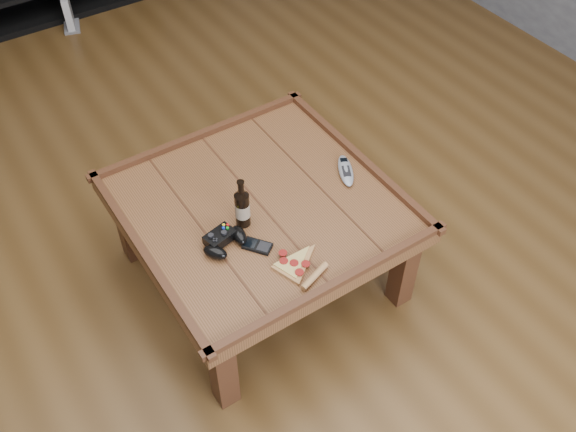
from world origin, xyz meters
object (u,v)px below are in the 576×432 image
pizza_slice (297,266)px  remote_control (346,170)px  smartphone (257,246)px  game_console (68,13)px  beer_bottle (242,207)px  coffee_table (260,214)px  game_controller (224,241)px

pizza_slice → remote_control: bearing=15.4°
smartphone → game_console: size_ratio=0.52×
pizza_slice → game_console: pizza_slice is taller
beer_bottle → coffee_table: bearing=27.7°
pizza_slice → remote_control: size_ratio=1.44×
beer_bottle → game_console: bearing=86.9°
beer_bottle → smartphone: 0.15m
game_controller → coffee_table: bearing=14.6°
game_controller → smartphone: bearing=-50.0°
coffee_table → beer_bottle: (-0.10, -0.05, 0.15)m
game_controller → game_console: bearing=71.9°
game_controller → smartphone: size_ratio=1.65×
beer_bottle → smartphone: size_ratio=1.85×
beer_bottle → pizza_slice: (0.05, -0.29, -0.08)m
pizza_slice → coffee_table: bearing=62.0°
beer_bottle → game_console: size_ratio=0.97×
pizza_slice → game_controller: bearing=106.0°
game_controller → remote_control: 0.61m
coffee_table → game_console: coffee_table is taller
pizza_slice → smartphone: size_ratio=2.36×
remote_control → game_console: (-0.36, 2.49, -0.36)m
smartphone → game_console: smartphone is taller
pizza_slice → remote_control: 0.53m
game_console → beer_bottle: bearing=-75.3°
beer_bottle → pizza_slice: 0.31m
game_controller → remote_control: (0.60, 0.07, -0.01)m
coffee_table → beer_bottle: size_ratio=4.74×
game_controller → game_console: 2.60m
coffee_table → game_console: (0.03, 2.45, -0.29)m
pizza_slice → smartphone: bearing=93.9°
game_controller → smartphone: (0.10, -0.07, -0.02)m
coffee_table → remote_control: (0.39, -0.04, 0.07)m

